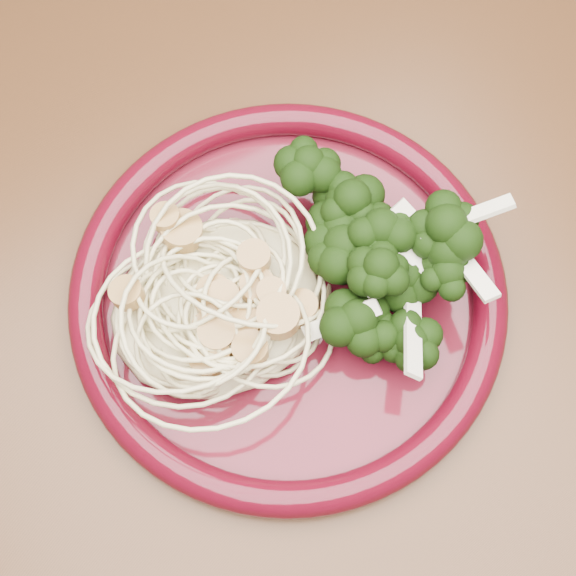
# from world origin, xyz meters

# --- Properties ---
(dining_table) EXTENTS (1.20, 0.80, 0.75)m
(dining_table) POSITION_xyz_m (0.00, 0.00, 0.65)
(dining_table) COLOR #472814
(dining_table) RESTS_ON ground
(dinner_plate) EXTENTS (0.35, 0.35, 0.02)m
(dinner_plate) POSITION_xyz_m (0.12, -0.07, 0.76)
(dinner_plate) COLOR #470D18
(dinner_plate) RESTS_ON dining_table
(spaghetti_pile) EXTENTS (0.16, 0.15, 0.03)m
(spaghetti_pile) POSITION_xyz_m (0.07, -0.05, 0.77)
(spaghetti_pile) COLOR beige
(spaghetti_pile) RESTS_ON dinner_plate
(scallop_cluster) EXTENTS (0.16, 0.16, 0.04)m
(scallop_cluster) POSITION_xyz_m (0.07, -0.05, 0.81)
(scallop_cluster) COLOR tan
(scallop_cluster) RESTS_ON spaghetti_pile
(broccoli_pile) EXTENTS (0.14, 0.18, 0.05)m
(broccoli_pile) POSITION_xyz_m (0.17, -0.08, 0.78)
(broccoli_pile) COLOR black
(broccoli_pile) RESTS_ON dinner_plate
(onion_garnish) EXTENTS (0.09, 0.12, 0.06)m
(onion_garnish) POSITION_xyz_m (0.17, -0.08, 0.82)
(onion_garnish) COLOR #EBE5C9
(onion_garnish) RESTS_ON broccoli_pile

